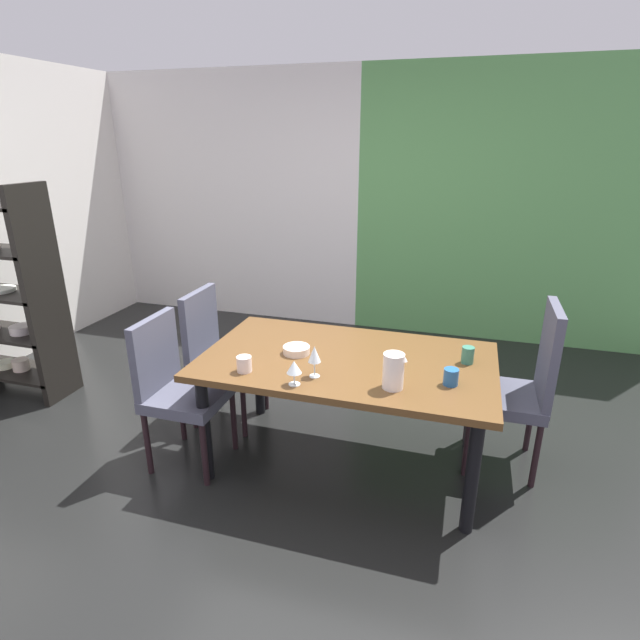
# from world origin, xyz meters

# --- Properties ---
(ground_plane) EXTENTS (5.94, 5.27, 0.02)m
(ground_plane) POSITION_xyz_m (0.00, 0.00, -0.01)
(ground_plane) COLOR black
(back_panel_interior) EXTENTS (2.87, 0.10, 2.58)m
(back_panel_interior) POSITION_xyz_m (-1.54, 2.59, 1.29)
(back_panel_interior) COLOR silver
(back_panel_interior) RESTS_ON ground_plane
(garden_window_panel) EXTENTS (3.07, 0.10, 2.58)m
(garden_window_panel) POSITION_xyz_m (1.43, 2.59, 1.29)
(garden_window_panel) COLOR #5A9955
(garden_window_panel) RESTS_ON ground_plane
(dining_table) EXTENTS (1.69, 0.99, 0.71)m
(dining_table) POSITION_xyz_m (0.38, 0.15, 0.63)
(dining_table) COLOR brown
(dining_table) RESTS_ON ground_plane
(chair_left_far) EXTENTS (0.44, 0.44, 0.94)m
(chair_left_far) POSITION_xyz_m (-0.61, 0.42, 0.53)
(chair_left_far) COLOR #484959
(chair_left_far) RESTS_ON ground_plane
(chair_right_far) EXTENTS (0.44, 0.44, 1.05)m
(chair_right_far) POSITION_xyz_m (1.38, 0.42, 0.57)
(chair_right_far) COLOR #484959
(chair_right_far) RESTS_ON ground_plane
(chair_left_near) EXTENTS (0.44, 0.44, 0.94)m
(chair_left_near) POSITION_xyz_m (-0.61, -0.12, 0.53)
(chair_left_near) COLOR #484959
(chair_left_near) RESTS_ON ground_plane
(display_shelf) EXTENTS (0.90, 0.36, 1.63)m
(display_shelf) POSITION_xyz_m (-2.37, 0.33, 0.82)
(display_shelf) COLOR black
(display_shelf) RESTS_ON ground_plane
(wine_glass_left) EXTENTS (0.07, 0.07, 0.18)m
(wine_glass_left) POSITION_xyz_m (0.27, -0.13, 0.84)
(wine_glass_left) COLOR silver
(wine_glass_left) RESTS_ON dining_table
(wine_glass_center) EXTENTS (0.08, 0.08, 0.13)m
(wine_glass_center) POSITION_xyz_m (0.20, -0.25, 0.81)
(wine_glass_center) COLOR silver
(wine_glass_center) RESTS_ON dining_table
(serving_bowl_east) EXTENTS (0.16, 0.16, 0.05)m
(serving_bowl_east) POSITION_xyz_m (0.08, 0.13, 0.73)
(serving_bowl_east) COLOR beige
(serving_bowl_east) RESTS_ON dining_table
(cup_west) EXTENTS (0.08, 0.08, 0.09)m
(cup_west) POSITION_xyz_m (0.97, -0.02, 0.76)
(cup_west) COLOR #22558E
(cup_west) RESTS_ON dining_table
(cup_north) EXTENTS (0.07, 0.07, 0.10)m
(cup_north) POSITION_xyz_m (1.05, 0.28, 0.76)
(cup_north) COLOR #35715C
(cup_north) RESTS_ON dining_table
(cup_rear) EXTENTS (0.08, 0.08, 0.09)m
(cup_rear) POSITION_xyz_m (-0.12, -0.18, 0.76)
(cup_rear) COLOR silver
(cup_rear) RESTS_ON dining_table
(pitcher_near_shelf) EXTENTS (0.12, 0.11, 0.19)m
(pitcher_near_shelf) POSITION_xyz_m (0.69, -0.14, 0.81)
(pitcher_near_shelf) COLOR white
(pitcher_near_shelf) RESTS_ON dining_table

